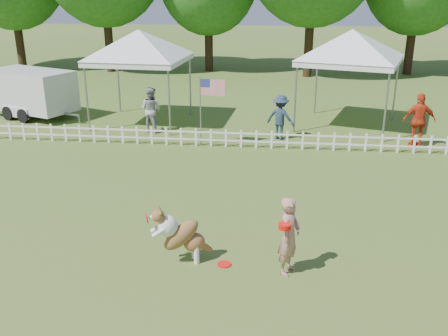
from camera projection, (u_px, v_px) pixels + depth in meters
name	position (u px, v px, depth m)	size (l,w,h in m)	color
ground	(200.00, 254.00, 9.94)	(120.00, 120.00, 0.00)	#365C1D
picket_fence	(233.00, 138.00, 16.36)	(22.00, 0.08, 0.60)	white
handler	(289.00, 236.00, 9.05)	(0.55, 0.36, 1.50)	tan
dog	(182.00, 235.00, 9.43)	(1.15, 0.38, 1.18)	brown
frisbee_on_turf	(224.00, 264.00, 9.53)	(0.26, 0.26, 0.02)	red
canopy_tent_left	(141.00, 78.00, 18.84)	(3.32, 3.32, 3.43)	white
canopy_tent_right	(349.00, 80.00, 18.32)	(3.38, 3.38, 3.49)	white
cargo_trailer	(32.00, 93.00, 19.98)	(4.34, 1.91, 1.91)	silver
flag_pole	(201.00, 112.00, 16.27)	(0.87, 0.09, 2.27)	gray
spectator_a	(151.00, 110.00, 17.96)	(0.79, 0.62, 1.63)	#9D9CA1
spectator_b	(280.00, 117.00, 17.09)	(0.99, 0.57, 1.54)	#22334A
spectator_c	(419.00, 120.00, 16.21)	(1.05, 0.44, 1.78)	red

